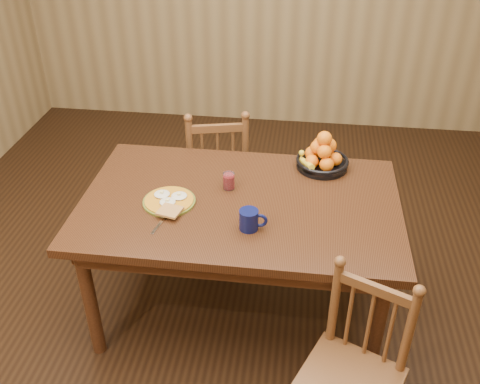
# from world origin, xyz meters

# --- Properties ---
(room) EXTENTS (4.52, 5.02, 2.72)m
(room) POSITION_xyz_m (0.00, 0.00, 1.35)
(room) COLOR black
(room) RESTS_ON ground
(dining_table) EXTENTS (1.60, 1.00, 0.75)m
(dining_table) POSITION_xyz_m (0.00, 0.00, 0.67)
(dining_table) COLOR black
(dining_table) RESTS_ON ground
(chair_far) EXTENTS (0.49, 0.48, 0.91)m
(chair_far) POSITION_xyz_m (-0.25, 0.75, 0.44)
(chair_far) COLOR #523318
(chair_far) RESTS_ON ground
(chair_near) EXTENTS (0.51, 0.50, 0.86)m
(chair_near) POSITION_xyz_m (0.57, -0.72, 0.42)
(chair_near) COLOR #523318
(chair_near) RESTS_ON ground
(breakfast_plate) EXTENTS (0.26, 0.30, 0.04)m
(breakfast_plate) POSITION_xyz_m (-0.35, -0.07, 0.76)
(breakfast_plate) COLOR #59601E
(breakfast_plate) RESTS_ON dining_table
(fork) EXTENTS (0.05, 0.18, 0.00)m
(fork) POSITION_xyz_m (-0.35, -0.23, 0.75)
(fork) COLOR silver
(fork) RESTS_ON dining_table
(spoon) EXTENTS (0.04, 0.16, 0.01)m
(spoon) POSITION_xyz_m (-0.33, -0.03, 0.75)
(spoon) COLOR silver
(spoon) RESTS_ON dining_table
(coffee_mug) EXTENTS (0.13, 0.09, 0.10)m
(coffee_mug) POSITION_xyz_m (0.07, -0.23, 0.80)
(coffee_mug) COLOR #0A0F39
(coffee_mug) RESTS_ON dining_table
(juice_glass) EXTENTS (0.06, 0.06, 0.09)m
(juice_glass) POSITION_xyz_m (-0.07, 0.10, 0.79)
(juice_glass) COLOR silver
(juice_glass) RESTS_ON dining_table
(fruit_bowl) EXTENTS (0.29, 0.29, 0.22)m
(fruit_bowl) POSITION_xyz_m (0.40, 0.38, 0.82)
(fruit_bowl) COLOR black
(fruit_bowl) RESTS_ON dining_table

